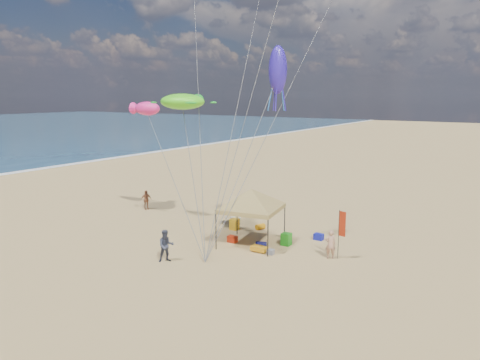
{
  "coord_description": "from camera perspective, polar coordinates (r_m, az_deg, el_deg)",
  "views": [
    {
      "loc": [
        13.17,
        -17.22,
        8.49
      ],
      "look_at": [
        0.0,
        3.0,
        4.0
      ],
      "focal_mm": 34.34,
      "sensor_mm": 36.0,
      "label": 1
    }
  ],
  "objects": [
    {
      "name": "squid_kite",
      "position": [
        26.02,
        4.72,
        13.48
      ],
      "size": [
        1.24,
        1.24,
        2.63
      ],
      "primitive_type": "ellipsoid",
      "rotation": [
        0.0,
        0.0,
        -0.27
      ],
      "color": "#2F1DA8",
      "rests_on": "ground"
    },
    {
      "name": "beach_cart",
      "position": [
        25.42,
        2.41,
        -8.5
      ],
      "size": [
        0.9,
        0.5,
        0.24
      ],
      "primitive_type": "cube",
      "color": "#C48515",
      "rests_on": "ground"
    },
    {
      "name": "person_near_c",
      "position": [
        29.83,
        -0.91,
        -4.34
      ],
      "size": [
        1.23,
        1.01,
        1.66
      ],
      "primitive_type": "imported",
      "rotation": [
        0.0,
        0.0,
        3.57
      ],
      "color": "silver",
      "rests_on": "ground"
    },
    {
      "name": "chair_yellow",
      "position": [
        29.45,
        -0.69,
        -5.51
      ],
      "size": [
        0.5,
        0.5,
        0.7
      ],
      "primitive_type": "cube",
      "color": "yellow",
      "rests_on": "ground"
    },
    {
      "name": "fish_kite",
      "position": [
        31.44,
        -11.45,
        8.7
      ],
      "size": [
        2.12,
        1.15,
        0.91
      ],
      "primitive_type": "ellipsoid",
      "rotation": [
        0.0,
        0.0,
        0.06
      ],
      "color": "#FF288C",
      "rests_on": "ground"
    },
    {
      "name": "ground",
      "position": [
        23.28,
        -4.11,
        -10.88
      ],
      "size": [
        280.0,
        280.0,
        0.0
      ],
      "primitive_type": "plane",
      "color": "tan",
      "rests_on": "ground"
    },
    {
      "name": "person_near_b",
      "position": [
        24.12,
        -9.17,
        -8.07
      ],
      "size": [
        1.02,
        1.04,
        1.7
      ],
      "primitive_type": "imported",
      "rotation": [
        0.0,
        0.0,
        0.89
      ],
      "color": "#353949",
      "rests_on": "ground"
    },
    {
      "name": "canopy_tent",
      "position": [
        25.86,
        1.44,
        -1.37
      ],
      "size": [
        6.04,
        6.04,
        3.79
      ],
      "color": "black",
      "rests_on": "ground"
    },
    {
      "name": "crate_grey",
      "position": [
        25.11,
        3.83,
        -8.91
      ],
      "size": [
        0.34,
        0.3,
        0.28
      ],
      "primitive_type": "cube",
      "color": "slate",
      "rests_on": "ground"
    },
    {
      "name": "bag_navy",
      "position": [
        26.11,
        2.65,
        -8.03
      ],
      "size": [
        0.69,
        0.54,
        0.36
      ],
      "primitive_type": "cylinder",
      "rotation": [
        0.0,
        1.57,
        0.35
      ],
      "color": "#0D0F3C",
      "rests_on": "ground"
    },
    {
      "name": "person_far_a",
      "position": [
        35.15,
        -11.59,
        -2.42
      ],
      "size": [
        0.65,
        0.94,
        1.48
      ],
      "primitive_type": "imported",
      "rotation": [
        0.0,
        0.0,
        1.2
      ],
      "color": "#9F603D",
      "rests_on": "ground"
    },
    {
      "name": "cooler_red",
      "position": [
        27.03,
        -0.95,
        -7.35
      ],
      "size": [
        0.54,
        0.38,
        0.38
      ],
      "primitive_type": "cube",
      "color": "red",
      "rests_on": "ground"
    },
    {
      "name": "feather_flag",
      "position": [
        24.42,
        12.48,
        -5.66
      ],
      "size": [
        0.4,
        0.1,
        2.64
      ],
      "color": "black",
      "rests_on": "ground"
    },
    {
      "name": "person_near_a",
      "position": [
        24.76,
        11.17,
        -7.82
      ],
      "size": [
        0.67,
        0.63,
        1.55
      ],
      "primitive_type": "imported",
      "rotation": [
        0.0,
        0.0,
        3.75
      ],
      "color": "tan",
      "rests_on": "ground"
    },
    {
      "name": "turtle_kite",
      "position": [
        28.22,
        -7.18,
        9.64
      ],
      "size": [
        2.93,
        2.37,
        0.96
      ],
      "primitive_type": "ellipsoid",
      "rotation": [
        0.0,
        0.0,
        0.02
      ],
      "color": "#50E61D",
      "rests_on": "ground"
    },
    {
      "name": "cooler_blue",
      "position": [
        27.85,
        9.75,
        -6.96
      ],
      "size": [
        0.54,
        0.38,
        0.38
      ],
      "primitive_type": "cube",
      "color": "#121794",
      "rests_on": "ground"
    },
    {
      "name": "bag_orange",
      "position": [
        29.53,
        2.54,
        -5.81
      ],
      "size": [
        0.54,
        0.69,
        0.36
      ],
      "primitive_type": "cylinder",
      "rotation": [
        0.0,
        1.57,
        1.22
      ],
      "color": "orange",
      "rests_on": "ground"
    },
    {
      "name": "chair_green",
      "position": [
        26.62,
        5.77,
        -7.32
      ],
      "size": [
        0.5,
        0.5,
        0.7
      ],
      "primitive_type": "cube",
      "color": "#1E7F17",
      "rests_on": "ground"
    }
  ]
}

